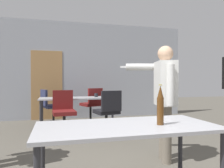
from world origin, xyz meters
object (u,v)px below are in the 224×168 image
at_px(office_chair_far_left, 92,106).
at_px(drink_cup, 96,95).
at_px(beer_bottle, 160,106).
at_px(office_chair_near_pushed, 51,108).
at_px(office_chair_mid_tucked, 108,114).
at_px(office_chair_side_rolled, 64,114).
at_px(person_left_plaid, 164,92).

distance_m(office_chair_far_left, drink_cup, 0.75).
distance_m(beer_bottle, drink_cup, 3.51).
xyz_separation_m(office_chair_near_pushed, drink_cup, (1.10, -0.81, 0.37)).
height_order(office_chair_mid_tucked, office_chair_far_left, same).
xyz_separation_m(office_chair_far_left, office_chair_side_rolled, (-0.81, -1.26, -0.00)).
xyz_separation_m(office_chair_mid_tucked, office_chair_far_left, (-0.08, 1.53, -0.00)).
bearing_deg(office_chair_near_pushed, person_left_plaid, 6.49).
relative_size(office_chair_near_pushed, drink_cup, 9.92).
relative_size(person_left_plaid, office_chair_mid_tucked, 1.74).
distance_m(office_chair_far_left, office_chair_side_rolled, 1.50).
bearing_deg(office_chair_mid_tucked, office_chair_side_rolled, 152.24).
bearing_deg(drink_cup, person_left_plaid, -77.96).
bearing_deg(drink_cup, office_chair_side_rolled, -143.96).
xyz_separation_m(office_chair_side_rolled, beer_bottle, (0.76, -2.92, 0.48)).
distance_m(office_chair_mid_tucked, beer_bottle, 2.69).
relative_size(office_chair_far_left, beer_bottle, 2.56).
bearing_deg(office_chair_mid_tucked, person_left_plaid, -86.12).
bearing_deg(office_chair_side_rolled, office_chair_near_pushed, -82.15).
xyz_separation_m(person_left_plaid, drink_cup, (-0.53, 2.49, -0.20)).
height_order(office_chair_far_left, beer_bottle, beer_bottle).
xyz_separation_m(office_chair_near_pushed, office_chair_side_rolled, (0.29, -1.40, 0.02)).
xyz_separation_m(office_chair_near_pushed, office_chair_far_left, (1.11, -0.14, 0.03)).
distance_m(office_chair_side_rolled, beer_bottle, 3.05).
xyz_separation_m(office_chair_near_pushed, office_chair_mid_tucked, (1.19, -1.67, 0.03)).
bearing_deg(drink_cup, office_chair_near_pushed, 143.57).
bearing_deg(person_left_plaid, office_chair_far_left, 23.82).
bearing_deg(office_chair_side_rolled, person_left_plaid, 121.13).
distance_m(office_chair_mid_tucked, office_chair_side_rolled, 0.94).
height_order(office_chair_mid_tucked, drink_cup, office_chair_mid_tucked).
relative_size(office_chair_near_pushed, office_chair_far_left, 0.96).
height_order(office_chair_near_pushed, beer_bottle, beer_bottle).
bearing_deg(office_chair_side_rolled, drink_cup, -147.96).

